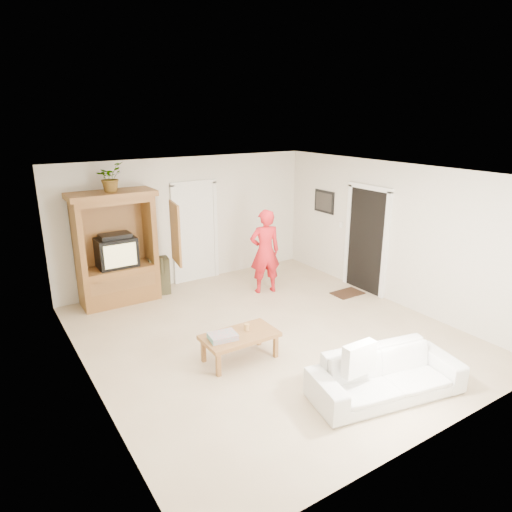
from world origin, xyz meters
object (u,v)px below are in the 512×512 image
(sofa, at_px, (386,375))
(coffee_table, at_px, (240,337))
(man, at_px, (265,251))
(armoire, at_px, (118,255))

(sofa, xyz_separation_m, coffee_table, (-1.10, 1.75, 0.07))
(man, height_order, coffee_table, man)
(sofa, distance_m, coffee_table, 2.07)
(armoire, xyz_separation_m, man, (2.56, -1.07, -0.07))
(sofa, bearing_deg, coffee_table, 133.93)
(man, height_order, sofa, man)
(armoire, bearing_deg, man, -22.70)
(armoire, relative_size, man, 1.25)
(armoire, bearing_deg, coffee_table, -75.67)
(man, xyz_separation_m, sofa, (-0.67, -3.75, -0.55))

